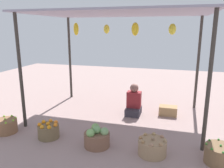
% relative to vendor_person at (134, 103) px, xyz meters
% --- Properties ---
extents(ground_plane, '(14.00, 14.00, 0.00)m').
position_rel_vendor_person_xyz_m(ground_plane, '(-0.33, -0.22, -0.30)').
color(ground_plane, gray).
extents(market_stall_structure, '(3.95, 2.60, 2.44)m').
position_rel_vendor_person_xyz_m(market_stall_structure, '(-0.33, -0.21, 1.99)').
color(market_stall_structure, '#38332D').
rests_on(market_stall_structure, ground).
extents(vendor_person, '(0.36, 0.44, 0.78)m').
position_rel_vendor_person_xyz_m(vendor_person, '(0.00, 0.00, 0.00)').
color(vendor_person, '#35313A').
rests_on(vendor_person, ground).
extents(basket_limes, '(0.46, 0.46, 0.31)m').
position_rel_vendor_person_xyz_m(basket_limes, '(-2.35, -1.73, -0.16)').
color(basket_limes, brown).
rests_on(basket_limes, ground).
extents(basket_oranges, '(0.41, 0.41, 0.33)m').
position_rel_vendor_person_xyz_m(basket_oranges, '(-1.37, -1.70, -0.16)').
color(basket_oranges, brown).
rests_on(basket_oranges, ground).
extents(basket_cabbages, '(0.47, 0.47, 0.40)m').
position_rel_vendor_person_xyz_m(basket_cabbages, '(-0.35, -1.75, -0.13)').
color(basket_cabbages, brown).
rests_on(basket_cabbages, ground).
extents(basket_potatoes, '(0.48, 0.48, 0.32)m').
position_rel_vendor_person_xyz_m(basket_potatoes, '(0.65, -1.76, -0.16)').
color(basket_potatoes, '#9E7F5D').
rests_on(basket_potatoes, ground).
extents(basket_green_chilies, '(0.47, 0.47, 0.33)m').
position_rel_vendor_person_xyz_m(basket_green_chilies, '(1.71, -1.73, -0.15)').
color(basket_green_chilies, brown).
rests_on(basket_green_chilies, ground).
extents(wooden_crate_near_vendor, '(0.35, 0.27, 0.21)m').
position_rel_vendor_person_xyz_m(wooden_crate_near_vendor, '(0.84, 0.25, -0.19)').
color(wooden_crate_near_vendor, tan).
rests_on(wooden_crate_near_vendor, ground).
extents(wooden_crate_stacked_rear, '(0.44, 0.29, 0.22)m').
position_rel_vendor_person_xyz_m(wooden_crate_stacked_rear, '(0.83, 0.19, -0.19)').
color(wooden_crate_stacked_rear, '#AB8355').
rests_on(wooden_crate_stacked_rear, ground).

